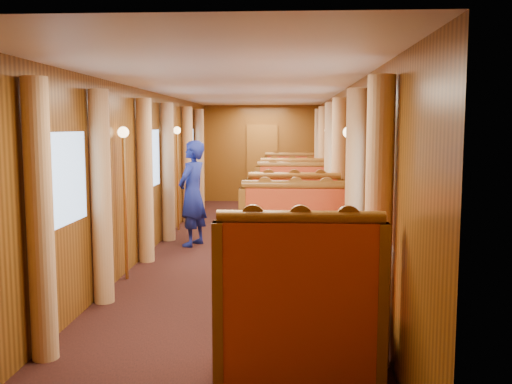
# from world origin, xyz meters

# --- Properties ---
(floor) EXTENTS (3.00, 12.00, 0.01)m
(floor) POSITION_xyz_m (0.00, 0.00, 0.00)
(floor) COLOR black
(floor) RESTS_ON ground
(ceiling) EXTENTS (3.00, 12.00, 0.01)m
(ceiling) POSITION_xyz_m (0.00, 0.00, 2.50)
(ceiling) COLOR silver
(ceiling) RESTS_ON wall_left
(wall_far) EXTENTS (3.00, 0.01, 2.50)m
(wall_far) POSITION_xyz_m (0.00, 6.00, 1.25)
(wall_far) COLOR brown
(wall_far) RESTS_ON floor
(wall_near) EXTENTS (3.00, 0.01, 2.50)m
(wall_near) POSITION_xyz_m (0.00, -6.00, 1.25)
(wall_near) COLOR brown
(wall_near) RESTS_ON floor
(wall_left) EXTENTS (0.01, 12.00, 2.50)m
(wall_left) POSITION_xyz_m (-1.50, 0.00, 1.25)
(wall_left) COLOR brown
(wall_left) RESTS_ON floor
(wall_right) EXTENTS (0.01, 12.00, 2.50)m
(wall_right) POSITION_xyz_m (1.50, 0.00, 1.25)
(wall_right) COLOR brown
(wall_right) RESTS_ON floor
(doorway_far) EXTENTS (0.80, 0.04, 2.00)m
(doorway_far) POSITION_xyz_m (0.00, 5.97, 1.00)
(doorway_far) COLOR brown
(doorway_far) RESTS_ON floor
(table_near) EXTENTS (1.05, 0.72, 0.75)m
(table_near) POSITION_xyz_m (0.75, -3.50, 0.38)
(table_near) COLOR white
(table_near) RESTS_ON floor
(banquette_near_fwd) EXTENTS (1.30, 0.55, 1.34)m
(banquette_near_fwd) POSITION_xyz_m (0.75, -4.51, 0.42)
(banquette_near_fwd) COLOR #A61A12
(banquette_near_fwd) RESTS_ON floor
(banquette_near_aft) EXTENTS (1.30, 0.55, 1.34)m
(banquette_near_aft) POSITION_xyz_m (0.75, -2.49, 0.42)
(banquette_near_aft) COLOR #A61A12
(banquette_near_aft) RESTS_ON floor
(table_mid) EXTENTS (1.05, 0.72, 0.75)m
(table_mid) POSITION_xyz_m (0.75, 0.00, 0.38)
(table_mid) COLOR white
(table_mid) RESTS_ON floor
(banquette_mid_fwd) EXTENTS (1.30, 0.55, 1.34)m
(banquette_mid_fwd) POSITION_xyz_m (0.75, -1.01, 0.42)
(banquette_mid_fwd) COLOR #A61A12
(banquette_mid_fwd) RESTS_ON floor
(banquette_mid_aft) EXTENTS (1.30, 0.55, 1.34)m
(banquette_mid_aft) POSITION_xyz_m (0.75, 1.01, 0.42)
(banquette_mid_aft) COLOR #A61A12
(banquette_mid_aft) RESTS_ON floor
(table_far) EXTENTS (1.05, 0.72, 0.75)m
(table_far) POSITION_xyz_m (0.75, 3.50, 0.38)
(table_far) COLOR white
(table_far) RESTS_ON floor
(banquette_far_fwd) EXTENTS (1.30, 0.55, 1.34)m
(banquette_far_fwd) POSITION_xyz_m (0.75, 2.49, 0.42)
(banquette_far_fwd) COLOR #A61A12
(banquette_far_fwd) RESTS_ON floor
(banquette_far_aft) EXTENTS (1.30, 0.55, 1.34)m
(banquette_far_aft) POSITION_xyz_m (0.75, 4.51, 0.42)
(banquette_far_aft) COLOR #A61A12
(banquette_far_aft) RESTS_ON floor
(tea_tray) EXTENTS (0.41, 0.36, 0.01)m
(tea_tray) POSITION_xyz_m (0.68, -3.53, 0.76)
(tea_tray) COLOR silver
(tea_tray) RESTS_ON table_near
(teapot_left) EXTENTS (0.22, 0.20, 0.14)m
(teapot_left) POSITION_xyz_m (0.56, -3.63, 0.82)
(teapot_left) COLOR silver
(teapot_left) RESTS_ON tea_tray
(teapot_right) EXTENTS (0.18, 0.15, 0.13)m
(teapot_right) POSITION_xyz_m (0.76, -3.61, 0.81)
(teapot_right) COLOR silver
(teapot_right) RESTS_ON tea_tray
(teapot_back) EXTENTS (0.20, 0.17, 0.14)m
(teapot_back) POSITION_xyz_m (0.62, -3.46, 0.82)
(teapot_back) COLOR silver
(teapot_back) RESTS_ON tea_tray
(fruit_plate) EXTENTS (0.24, 0.24, 0.05)m
(fruit_plate) POSITION_xyz_m (1.05, -3.62, 0.77)
(fruit_plate) COLOR white
(fruit_plate) RESTS_ON table_near
(cup_inboard) EXTENTS (0.08, 0.08, 0.26)m
(cup_inboard) POSITION_xyz_m (0.33, -3.39, 0.86)
(cup_inboard) COLOR white
(cup_inboard) RESTS_ON table_near
(cup_outboard) EXTENTS (0.08, 0.08, 0.26)m
(cup_outboard) POSITION_xyz_m (0.46, -3.28, 0.86)
(cup_outboard) COLOR white
(cup_outboard) RESTS_ON table_near
(rose_vase_mid) EXTENTS (0.06, 0.06, 0.36)m
(rose_vase_mid) POSITION_xyz_m (0.76, 0.04, 0.93)
(rose_vase_mid) COLOR silver
(rose_vase_mid) RESTS_ON table_mid
(rose_vase_far) EXTENTS (0.06, 0.06, 0.36)m
(rose_vase_far) POSITION_xyz_m (0.72, 3.51, 0.93)
(rose_vase_far) COLOR silver
(rose_vase_far) RESTS_ON table_far
(window_left_near) EXTENTS (0.01, 1.20, 0.90)m
(window_left_near) POSITION_xyz_m (-1.49, -3.50, 1.45)
(window_left_near) COLOR #85ADDF
(window_left_near) RESTS_ON wall_left
(curtain_left_near_a) EXTENTS (0.22, 0.22, 2.35)m
(curtain_left_near_a) POSITION_xyz_m (-1.38, -4.28, 1.18)
(curtain_left_near_a) COLOR tan
(curtain_left_near_a) RESTS_ON floor
(curtain_left_near_b) EXTENTS (0.22, 0.22, 2.35)m
(curtain_left_near_b) POSITION_xyz_m (-1.38, -2.72, 1.18)
(curtain_left_near_b) COLOR tan
(curtain_left_near_b) RESTS_ON floor
(window_right_near) EXTENTS (0.01, 1.20, 0.90)m
(window_right_near) POSITION_xyz_m (1.49, -3.50, 1.45)
(window_right_near) COLOR #85ADDF
(window_right_near) RESTS_ON wall_right
(curtain_right_near_a) EXTENTS (0.22, 0.22, 2.35)m
(curtain_right_near_a) POSITION_xyz_m (1.38, -4.28, 1.18)
(curtain_right_near_a) COLOR tan
(curtain_right_near_a) RESTS_ON floor
(curtain_right_near_b) EXTENTS (0.22, 0.22, 2.35)m
(curtain_right_near_b) POSITION_xyz_m (1.38, -2.72, 1.18)
(curtain_right_near_b) COLOR tan
(curtain_right_near_b) RESTS_ON floor
(window_left_mid) EXTENTS (0.01, 1.20, 0.90)m
(window_left_mid) POSITION_xyz_m (-1.49, 0.00, 1.45)
(window_left_mid) COLOR #85ADDF
(window_left_mid) RESTS_ON wall_left
(curtain_left_mid_a) EXTENTS (0.22, 0.22, 2.35)m
(curtain_left_mid_a) POSITION_xyz_m (-1.38, -0.78, 1.18)
(curtain_left_mid_a) COLOR tan
(curtain_left_mid_a) RESTS_ON floor
(curtain_left_mid_b) EXTENTS (0.22, 0.22, 2.35)m
(curtain_left_mid_b) POSITION_xyz_m (-1.38, 0.78, 1.18)
(curtain_left_mid_b) COLOR tan
(curtain_left_mid_b) RESTS_ON floor
(window_right_mid) EXTENTS (0.01, 1.20, 0.90)m
(window_right_mid) POSITION_xyz_m (1.49, 0.00, 1.45)
(window_right_mid) COLOR #85ADDF
(window_right_mid) RESTS_ON wall_right
(curtain_right_mid_a) EXTENTS (0.22, 0.22, 2.35)m
(curtain_right_mid_a) POSITION_xyz_m (1.38, -0.78, 1.18)
(curtain_right_mid_a) COLOR tan
(curtain_right_mid_a) RESTS_ON floor
(curtain_right_mid_b) EXTENTS (0.22, 0.22, 2.35)m
(curtain_right_mid_b) POSITION_xyz_m (1.38, 0.78, 1.18)
(curtain_right_mid_b) COLOR tan
(curtain_right_mid_b) RESTS_ON floor
(window_left_far) EXTENTS (0.01, 1.20, 0.90)m
(window_left_far) POSITION_xyz_m (-1.49, 3.50, 1.45)
(window_left_far) COLOR #85ADDF
(window_left_far) RESTS_ON wall_left
(curtain_left_far_a) EXTENTS (0.22, 0.22, 2.35)m
(curtain_left_far_a) POSITION_xyz_m (-1.38, 2.72, 1.18)
(curtain_left_far_a) COLOR tan
(curtain_left_far_a) RESTS_ON floor
(curtain_left_far_b) EXTENTS (0.22, 0.22, 2.35)m
(curtain_left_far_b) POSITION_xyz_m (-1.38, 4.28, 1.18)
(curtain_left_far_b) COLOR tan
(curtain_left_far_b) RESTS_ON floor
(window_right_far) EXTENTS (0.01, 1.20, 0.90)m
(window_right_far) POSITION_xyz_m (1.49, 3.50, 1.45)
(window_right_far) COLOR #85ADDF
(window_right_far) RESTS_ON wall_right
(curtain_right_far_a) EXTENTS (0.22, 0.22, 2.35)m
(curtain_right_far_a) POSITION_xyz_m (1.38, 2.72, 1.18)
(curtain_right_far_a) COLOR tan
(curtain_right_far_a) RESTS_ON floor
(curtain_right_far_b) EXTENTS (0.22, 0.22, 2.35)m
(curtain_right_far_b) POSITION_xyz_m (1.38, 4.28, 1.18)
(curtain_right_far_b) COLOR tan
(curtain_right_far_b) RESTS_ON floor
(sconce_left_fore) EXTENTS (0.14, 0.14, 1.95)m
(sconce_left_fore) POSITION_xyz_m (-1.40, -1.75, 1.38)
(sconce_left_fore) COLOR #BF8C3F
(sconce_left_fore) RESTS_ON floor
(sconce_right_fore) EXTENTS (0.14, 0.14, 1.95)m
(sconce_right_fore) POSITION_xyz_m (1.40, -1.75, 1.38)
(sconce_right_fore) COLOR #BF8C3F
(sconce_right_fore) RESTS_ON floor
(sconce_left_aft) EXTENTS (0.14, 0.14, 1.95)m
(sconce_left_aft) POSITION_xyz_m (-1.40, 1.75, 1.38)
(sconce_left_aft) COLOR #BF8C3F
(sconce_left_aft) RESTS_ON floor
(sconce_right_aft) EXTENTS (0.14, 0.14, 1.95)m
(sconce_right_aft) POSITION_xyz_m (1.40, 1.75, 1.38)
(sconce_right_aft) COLOR #BF8C3F
(sconce_right_aft) RESTS_ON floor
(steward) EXTENTS (0.61, 0.73, 1.73)m
(steward) POSITION_xyz_m (-0.89, 0.36, 0.86)
(steward) COLOR navy
(steward) RESTS_ON floor
(passenger) EXTENTS (0.40, 0.44, 0.76)m
(passenger) POSITION_xyz_m (0.75, 0.73, 0.74)
(passenger) COLOR beige
(passenger) RESTS_ON banquette_mid_aft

